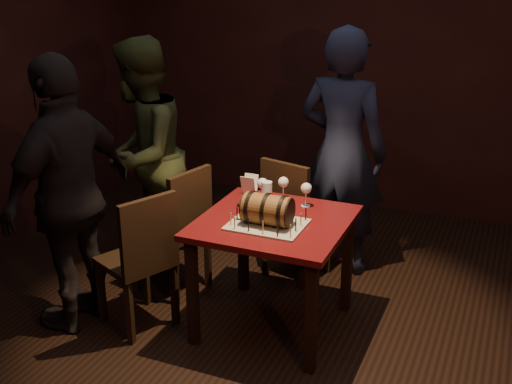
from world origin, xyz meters
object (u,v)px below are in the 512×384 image
wine_glass_mid (283,183)px  pint_of_ale (267,193)px  wine_glass_right (306,189)px  barrel_cake (267,209)px  person_left_rear (142,156)px  person_left_front (70,195)px  pub_table (274,236)px  chair_left_rear (181,224)px  person_back (342,153)px  chair_back (292,213)px  wine_glass_left (262,184)px  chair_left_front (142,255)px

wine_glass_mid → pint_of_ale: (-0.08, -0.10, -0.04)m
wine_glass_right → barrel_cake: bearing=-106.2°
wine_glass_mid → person_left_rear: 1.18m
wine_glass_right → person_left_front: (-1.31, -0.71, 0.02)m
pub_table → wine_glass_right: 0.38m
chair_left_rear → wine_glass_right: bearing=7.6°
person_back → wine_glass_mid: bearing=78.3°
wine_glass_right → chair_back: 0.56m
pub_table → wine_glass_left: bearing=125.2°
chair_left_front → person_back: (0.89, 1.35, 0.40)m
chair_back → chair_left_front: (-0.63, -1.02, 0.00)m
pint_of_ale → person_left_front: size_ratio=0.08×
pub_table → person_back: size_ratio=0.49×
wine_glass_mid → chair_left_front: size_ratio=0.17×
chair_back → chair_left_front: 1.20m
barrel_cake → person_left_front: (-1.19, -0.32, 0.03)m
chair_back → person_left_front: 1.58m
pub_table → barrel_cake: barrel_cake is taller
barrel_cake → chair_left_rear: (-0.76, 0.27, -0.33)m
person_back → wine_glass_right: bearing=93.3°
pint_of_ale → person_left_front: bearing=-147.8°
chair_back → barrel_cake: bearing=-81.5°
wine_glass_mid → wine_glass_right: bearing=-16.8°
wine_glass_right → chair_left_front: (-0.86, -0.64, -0.35)m
pub_table → person_back: bearing=82.0°
wine_glass_right → pint_of_ale: size_ratio=1.07×
chair_left_rear → person_back: size_ratio=0.51×
wine_glass_right → person_left_rear: person_left_rear is taller
pint_of_ale → chair_left_rear: 0.69m
wine_glass_mid → chair_left_rear: bearing=-166.3°
wine_glass_left → person_back: bearing=66.0°
wine_glass_left → chair_left_rear: chair_left_rear is taller
wine_glass_left → pint_of_ale: 0.07m
wine_glass_mid → person_back: person_back is taller
person_left_front → chair_left_rear: bearing=149.5°
pint_of_ale → person_left_front: (-1.05, -0.66, 0.06)m
pub_table → person_left_front: (-1.20, -0.42, 0.24)m
pub_table → wine_glass_right: wine_glass_right is taller
chair_left_rear → person_left_rear: 0.67m
barrel_cake → person_left_rear: size_ratio=0.20×
pub_table → wine_glass_mid: size_ratio=5.59×
wine_glass_mid → person_back: bearing=72.3°
chair_left_rear → person_back: 1.29m
pint_of_ale → person_left_rear: size_ratio=0.09×
person_left_rear → person_left_front: size_ratio=0.99×
chair_left_rear → person_left_rear: (-0.48, 0.30, 0.35)m
chair_left_rear → person_left_rear: person_left_rear is taller
person_back → barrel_cake: bearing=88.5°
chair_left_front → person_left_front: (-0.45, -0.08, 0.36)m
pint_of_ale → chair_left_front: 0.89m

